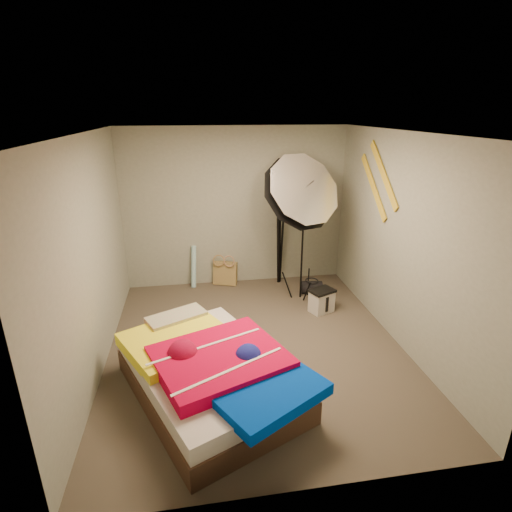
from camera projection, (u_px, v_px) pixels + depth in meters
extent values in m
plane|color=brown|center=(256.00, 346.00, 4.88)|extent=(4.00, 4.00, 0.00)
plane|color=silver|center=(256.00, 133.00, 4.02)|extent=(4.00, 4.00, 0.00)
plane|color=gray|center=(236.00, 208.00, 6.30)|extent=(3.50, 0.00, 3.50)
plane|color=gray|center=(305.00, 350.00, 2.60)|extent=(3.50, 0.00, 3.50)
plane|color=gray|center=(91.00, 259.00, 4.19)|extent=(0.00, 4.00, 4.00)
plane|color=gray|center=(402.00, 242.00, 4.71)|extent=(0.00, 4.00, 4.00)
cube|color=tan|center=(225.00, 273.00, 6.55)|extent=(0.42, 0.29, 0.40)
cylinder|color=#51B5C9|center=(194.00, 267.00, 6.42)|extent=(0.14, 0.21, 0.68)
cube|color=beige|center=(322.00, 301.00, 5.66)|extent=(0.38, 0.33, 0.31)
cylinder|color=black|center=(311.00, 287.00, 6.25)|extent=(0.35, 0.25, 0.20)
cube|color=gold|center=(384.00, 174.00, 5.02)|extent=(0.02, 0.91, 0.78)
cube|color=gold|center=(373.00, 187.00, 5.32)|extent=(0.02, 0.91, 0.78)
cube|color=#482F21|center=(210.00, 384.00, 4.02)|extent=(1.96, 2.24, 0.24)
cube|color=beige|center=(210.00, 367.00, 3.95)|extent=(1.91, 2.19, 0.17)
cube|color=#FFFB2A|center=(179.00, 341.00, 4.16)|extent=(1.33, 1.27, 0.13)
cube|color=#C80030|center=(220.00, 360.00, 3.82)|extent=(1.45, 1.35, 0.15)
cube|color=#0039C8|center=(265.00, 390.00, 3.46)|extent=(1.18, 1.11, 0.11)
cube|color=tan|center=(177.00, 320.00, 4.51)|extent=(0.72, 0.56, 0.13)
cylinder|color=black|center=(302.00, 243.00, 5.85)|extent=(0.03, 0.03, 1.76)
cube|color=black|center=(305.00, 187.00, 5.57)|extent=(0.08, 0.08, 0.11)
cone|color=white|center=(299.00, 194.00, 5.39)|extent=(1.22, 1.06, 1.29)
cylinder|color=black|center=(279.00, 248.00, 6.48)|extent=(0.04, 0.04, 1.21)
cube|color=black|center=(280.00, 208.00, 6.25)|extent=(0.08, 0.08, 0.13)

